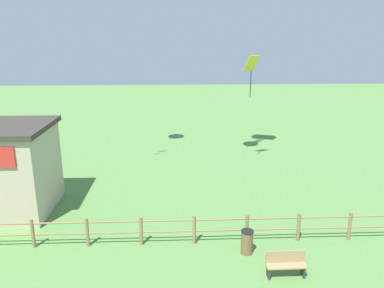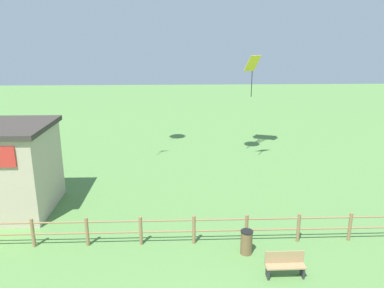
# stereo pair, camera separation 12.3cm
# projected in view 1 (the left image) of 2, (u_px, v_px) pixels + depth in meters

# --- Properties ---
(wooden_fence) EXTENTS (21.87, 0.14, 1.25)m
(wooden_fence) POSITION_uv_depth(u_px,v_px,m) (194.00, 228.00, 15.32)
(wooden_fence) COLOR olive
(wooden_fence) RESTS_ON ground_plane
(park_bench_near_fence) EXTENTS (1.42, 0.42, 0.93)m
(park_bench_near_fence) POSITION_uv_depth(u_px,v_px,m) (286.00, 264.00, 13.29)
(park_bench_near_fence) COLOR #9E7F56
(park_bench_near_fence) RESTS_ON ground_plane
(trash_bin) EXTENTS (0.50, 0.50, 0.99)m
(trash_bin) POSITION_uv_depth(u_px,v_px,m) (247.00, 242.00, 14.67)
(trash_bin) COLOR brown
(trash_bin) RESTS_ON ground_plane
(kite_yellow_diamond) EXTENTS (1.04, 0.98, 2.57)m
(kite_yellow_diamond) POSITION_uv_depth(u_px,v_px,m) (251.00, 67.00, 23.24)
(kite_yellow_diamond) COLOR yellow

